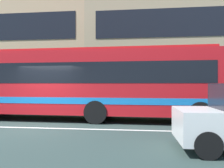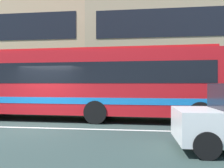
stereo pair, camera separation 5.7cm
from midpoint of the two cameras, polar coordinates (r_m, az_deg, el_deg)
name	(u,v)px [view 2 (the right image)]	position (r m, az deg, el deg)	size (l,w,h in m)	color
ground_plane	(32,128)	(10.01, -18.15, -9.81)	(160.00, 160.00, 0.00)	#2A3A36
lane_centre_line	(32,128)	(10.01, -18.15, -9.79)	(60.00, 0.16, 0.01)	silver
hedge_row_far	(26,102)	(16.86, -19.56, -3.96)	(21.03, 1.10, 1.10)	#2C6D2E
apartment_block_left	(13,48)	(27.68, -22.38, 7.98)	(18.06, 10.12, 11.14)	tan
apartment_block_right	(217,44)	(25.04, 23.61, 8.72)	(22.99, 10.12, 11.03)	tan
transit_bus	(86,82)	(11.60, -6.11, 0.57)	(12.14, 2.92, 3.31)	red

